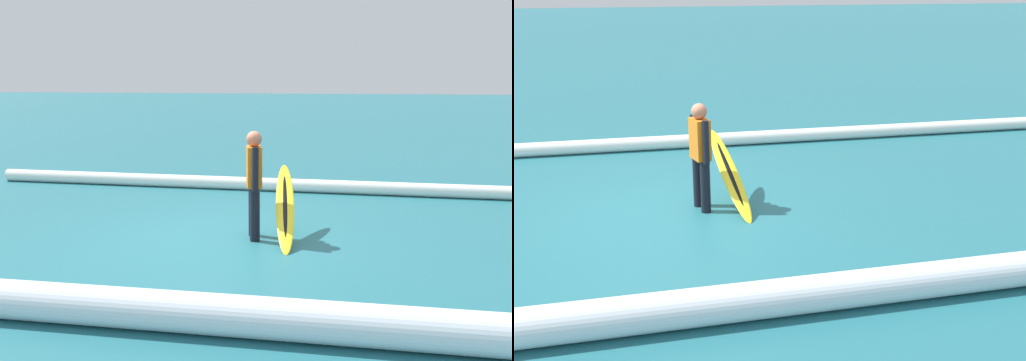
# 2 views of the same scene
# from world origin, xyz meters

# --- Properties ---
(ground_plane) EXTENTS (131.11, 131.11, 0.00)m
(ground_plane) POSITION_xyz_m (0.00, 0.00, 0.00)
(ground_plane) COLOR #246974
(surfer) EXTENTS (0.28, 0.58, 1.54)m
(surfer) POSITION_xyz_m (-0.55, -0.03, 0.86)
(surfer) COLOR black
(surfer) RESTS_ON ground_plane
(surfboard) EXTENTS (0.49, 1.73, 0.96)m
(surfboard) POSITION_xyz_m (-0.97, -0.14, 0.46)
(surfboard) COLOR yellow
(surfboard) RESTS_ON ground_plane
(wave_crest_foreground) EXTENTS (14.08, 0.68, 0.26)m
(wave_crest_foreground) POSITION_xyz_m (-1.46, -3.45, 0.13)
(wave_crest_foreground) COLOR white
(wave_crest_foreground) RESTS_ON ground_plane
(wave_crest_midground) EXTENTS (23.65, 0.65, 0.38)m
(wave_crest_midground) POSITION_xyz_m (-0.51, 3.09, 0.19)
(wave_crest_midground) COLOR white
(wave_crest_midground) RESTS_ON ground_plane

